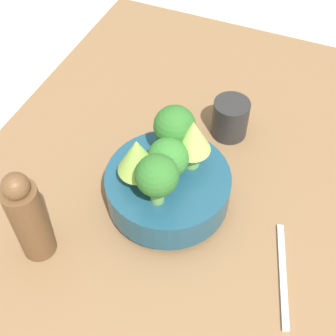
{
  "coord_description": "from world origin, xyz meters",
  "views": [
    {
      "loc": [
        -0.42,
        -0.21,
        0.69
      ],
      "look_at": [
        0.01,
        -0.03,
        0.13
      ],
      "focal_mm": 50.0,
      "sensor_mm": 36.0,
      "label": 1
    }
  ],
  "objects_px": {
    "bowl": "(168,188)",
    "cup": "(230,118)",
    "pepper_mill": "(28,218)",
    "fork": "(283,274)"
  },
  "relations": [
    {
      "from": "bowl",
      "to": "cup",
      "type": "relative_size",
      "value": 2.7
    },
    {
      "from": "bowl",
      "to": "pepper_mill",
      "type": "height_order",
      "value": "pepper_mill"
    },
    {
      "from": "cup",
      "to": "bowl",
      "type": "bearing_deg",
      "value": 167.7
    },
    {
      "from": "pepper_mill",
      "to": "fork",
      "type": "xyz_separation_m",
      "value": [
        0.1,
        -0.37,
        -0.08
      ]
    },
    {
      "from": "cup",
      "to": "pepper_mill",
      "type": "xyz_separation_m",
      "value": [
        -0.36,
        0.2,
        0.05
      ]
    },
    {
      "from": "bowl",
      "to": "pepper_mill",
      "type": "relative_size",
      "value": 1.14
    },
    {
      "from": "bowl",
      "to": "pepper_mill",
      "type": "xyz_separation_m",
      "value": [
        -0.16,
        0.15,
        0.04
      ]
    },
    {
      "from": "fork",
      "to": "pepper_mill",
      "type": "bearing_deg",
      "value": 105.44
    },
    {
      "from": "bowl",
      "to": "fork",
      "type": "xyz_separation_m",
      "value": [
        -0.06,
        -0.21,
        -0.04
      ]
    },
    {
      "from": "fork",
      "to": "bowl",
      "type": "bearing_deg",
      "value": 74.72
    }
  ]
}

